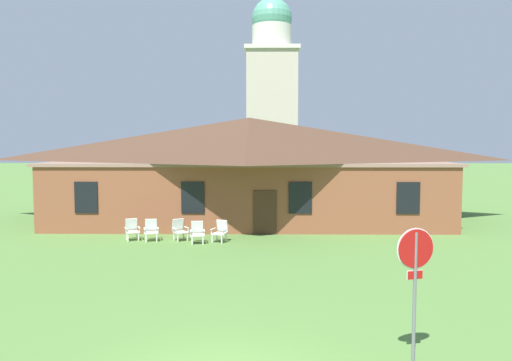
{
  "coord_description": "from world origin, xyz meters",
  "views": [
    {
      "loc": [
        0.77,
        -8.52,
        4.34
      ],
      "look_at": [
        0.53,
        9.03,
        3.02
      ],
      "focal_mm": 35.19,
      "sensor_mm": 36.0,
      "label": 1
    }
  ],
  "objects_px": {
    "lawn_chair_by_porch": "(132,229)",
    "lawn_chair_left_end": "(179,229)",
    "lawn_chair_near_door": "(151,230)",
    "stop_sign": "(415,268)",
    "lawn_chair_middle": "(197,232)",
    "lawn_chair_right_end": "(220,231)"
  },
  "relations": [
    {
      "from": "lawn_chair_by_porch",
      "to": "lawn_chair_left_end",
      "type": "height_order",
      "value": "same"
    },
    {
      "from": "lawn_chair_near_door",
      "to": "stop_sign",
      "type": "bearing_deg",
      "value": -57.27
    },
    {
      "from": "lawn_chair_left_end",
      "to": "lawn_chair_middle",
      "type": "bearing_deg",
      "value": -36.04
    },
    {
      "from": "lawn_chair_by_porch",
      "to": "lawn_chair_near_door",
      "type": "distance_m",
      "value": 0.9
    },
    {
      "from": "lawn_chair_near_door",
      "to": "lawn_chair_middle",
      "type": "distance_m",
      "value": 2.2
    },
    {
      "from": "stop_sign",
      "to": "lawn_chair_middle",
      "type": "distance_m",
      "value": 13.22
    },
    {
      "from": "lawn_chair_near_door",
      "to": "lawn_chair_right_end",
      "type": "height_order",
      "value": "same"
    },
    {
      "from": "stop_sign",
      "to": "lawn_chair_by_porch",
      "type": "distance_m",
      "value": 15.35
    },
    {
      "from": "lawn_chair_left_end",
      "to": "lawn_chair_middle",
      "type": "height_order",
      "value": "same"
    },
    {
      "from": "lawn_chair_by_porch",
      "to": "lawn_chair_middle",
      "type": "relative_size",
      "value": 1.0
    },
    {
      "from": "lawn_chair_middle",
      "to": "lawn_chair_right_end",
      "type": "bearing_deg",
      "value": 19.0
    },
    {
      "from": "stop_sign",
      "to": "lawn_chair_right_end",
      "type": "height_order",
      "value": "stop_sign"
    },
    {
      "from": "lawn_chair_right_end",
      "to": "lawn_chair_left_end",
      "type": "bearing_deg",
      "value": 170.81
    },
    {
      "from": "lawn_chair_middle",
      "to": "lawn_chair_by_porch",
      "type": "bearing_deg",
      "value": 167.23
    },
    {
      "from": "lawn_chair_by_porch",
      "to": "lawn_chair_near_door",
      "type": "height_order",
      "value": "same"
    },
    {
      "from": "lawn_chair_by_porch",
      "to": "lawn_chair_left_end",
      "type": "relative_size",
      "value": 1.0
    },
    {
      "from": "lawn_chair_left_end",
      "to": "lawn_chair_right_end",
      "type": "relative_size",
      "value": 1.0
    },
    {
      "from": "lawn_chair_near_door",
      "to": "lawn_chair_right_end",
      "type": "bearing_deg",
      "value": -4.04
    },
    {
      "from": "lawn_chair_by_porch",
      "to": "lawn_chair_near_door",
      "type": "relative_size",
      "value": 1.0
    },
    {
      "from": "lawn_chair_near_door",
      "to": "lawn_chair_middle",
      "type": "xyz_separation_m",
      "value": [
        2.13,
        -0.56,
        0.0
      ]
    },
    {
      "from": "lawn_chair_by_porch",
      "to": "lawn_chair_right_end",
      "type": "distance_m",
      "value": 4.01
    },
    {
      "from": "lawn_chair_near_door",
      "to": "lawn_chair_left_end",
      "type": "distance_m",
      "value": 1.25
    }
  ]
}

